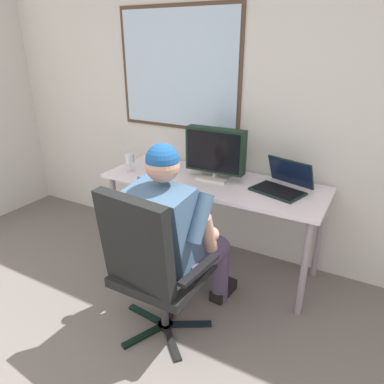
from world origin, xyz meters
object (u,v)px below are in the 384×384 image
desk (213,190)px  crt_monitor (215,152)px  desk_speaker (160,157)px  cd_case (162,175)px  laptop (283,182)px  office_chair (150,262)px  wine_glass (130,159)px  person_seated (176,232)px

desk → crt_monitor: crt_monitor is taller
desk_speaker → cd_case: bearing=-54.4°
desk → crt_monitor: size_ratio=3.67×
crt_monitor → laptop: (0.53, 0.03, -0.16)m
desk → office_chair: (0.04, -0.90, -0.11)m
desk → desk_speaker: (-0.52, 0.06, 0.17)m
crt_monitor → cd_case: size_ratio=2.64×
office_chair → desk_speaker: (-0.56, 0.97, 0.28)m
wine_glass → desk_speaker: 0.26m
office_chair → cd_case: bearing=119.0°
desk → person_seated: size_ratio=1.39×
desk_speaker → crt_monitor: bearing=-1.9°
laptop → cd_case: 0.94m
crt_monitor → cd_case: bearing=-159.5°
person_seated → desk_speaker: bearing=129.3°
wine_glass → office_chair: bearing=-46.7°
wine_glass → cd_case: wine_glass is taller
wine_glass → cd_case: (0.28, 0.04, -0.10)m
office_chair → crt_monitor: 1.04m
laptop → wine_glass: 1.22m
office_chair → laptop: size_ratio=2.38×
person_seated → cd_case: person_seated is taller
wine_glass → desk_speaker: (0.16, 0.20, -0.02)m
desk_speaker → cd_case: size_ratio=0.99×
office_chair → person_seated: bearing=84.9°
office_chair → person_seated: person_seated is taller
desk_speaker → person_seated: bearing=-50.7°
crt_monitor → desk_speaker: crt_monitor is taller
person_seated → laptop: bearing=58.1°
crt_monitor → wine_glass: crt_monitor is taller
crt_monitor → laptop: size_ratio=1.10×
person_seated → cd_case: (-0.47, 0.55, 0.11)m
person_seated → cd_case: 0.73m
office_chair → laptop: bearing=64.2°
desk_speaker → office_chair: bearing=-59.9°
desk → laptop: (0.52, 0.08, 0.14)m
crt_monitor → wine_glass: 0.70m
desk → person_seated: (0.07, -0.65, -0.03)m
office_chair → desk_speaker: office_chair is taller
laptop → wine_glass: laptop is taller
wine_glass → crt_monitor: bearing=15.6°
crt_monitor → desk_speaker: 0.53m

